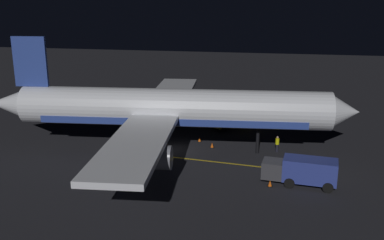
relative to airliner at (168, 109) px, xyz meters
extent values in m
cube|color=black|center=(-0.06, 0.62, -4.65)|extent=(180.00, 180.00, 0.20)
cube|color=gold|center=(2.42, 4.62, -4.55)|extent=(2.33, 19.70, 0.01)
cylinder|color=white|center=(-0.06, 0.62, 0.19)|extent=(7.13, 32.65, 3.98)
cube|color=#2D479E|center=(-0.06, 0.62, -0.90)|extent=(6.45, 27.79, 0.72)
cone|color=white|center=(-1.76, 17.94, 0.19)|extent=(4.19, 3.55, 3.90)
cone|color=white|center=(1.70, -17.29, 0.19)|extent=(4.03, 5.10, 3.58)
cube|color=#2D479E|center=(1.42, -14.52, 4.82)|extent=(0.71, 3.62, 5.28)
cube|color=white|center=(-10.28, -2.01, -0.40)|extent=(17.26, 6.42, 0.50)
cylinder|color=slate|center=(-9.56, -0.74, -1.80)|extent=(2.40, 3.39, 2.10)
cube|color=white|center=(10.47, 0.02, -0.40)|extent=(17.26, 6.42, 0.50)
cylinder|color=slate|center=(9.52, 1.13, -1.80)|extent=(2.40, 3.39, 2.10)
cylinder|color=black|center=(-0.93, 9.49, -3.17)|extent=(0.39, 0.39, 2.76)
cylinder|color=black|center=(-2.18, -2.22, -3.17)|extent=(0.39, 0.39, 2.76)
cylinder|color=black|center=(2.57, -1.76, -3.17)|extent=(0.39, 0.39, 2.76)
cube|color=navy|center=(6.60, 14.37, -3.10)|extent=(2.56, 4.75, 2.00)
cube|color=#38383D|center=(6.26, 11.21, -3.35)|extent=(2.17, 2.00, 1.50)
cylinder|color=black|center=(6.43, 12.78, -4.10)|extent=(2.39, 1.14, 0.90)
cylinder|color=black|center=(6.76, 15.95, -4.10)|extent=(2.39, 1.14, 0.90)
cube|color=gold|center=(-9.60, 5.20, -3.18)|extent=(4.89, 4.37, 1.84)
cube|color=#38383D|center=(-12.15, 7.07, -3.35)|extent=(2.63, 2.67, 1.50)
cylinder|color=black|center=(-10.88, 6.14, -4.10)|extent=(2.09, 2.40, 0.90)
cylinder|color=black|center=(-8.32, 4.27, -4.10)|extent=(2.09, 2.40, 0.90)
cylinder|color=black|center=(-1.74, 11.54, -4.13)|extent=(0.32, 0.32, 0.85)
cylinder|color=yellow|center=(-1.74, 11.54, -3.38)|extent=(0.40, 0.40, 0.65)
sphere|color=tan|center=(-1.74, 11.54, -2.93)|extent=(0.24, 0.24, 0.24)
cone|color=#EA590F|center=(-3.52, 2.80, -4.28)|extent=(0.36, 0.36, 0.55)
cube|color=black|center=(-3.52, 2.80, -4.54)|extent=(0.50, 0.50, 0.03)
cone|color=#EA590F|center=(7.39, 11.04, -4.28)|extent=(0.36, 0.36, 0.55)
cube|color=black|center=(7.39, 11.04, -4.54)|extent=(0.50, 0.50, 0.03)
cone|color=#EA590F|center=(-1.74, 4.53, -4.28)|extent=(0.36, 0.36, 0.55)
cube|color=black|center=(-1.74, 4.53, -4.54)|extent=(0.50, 0.50, 0.03)
camera|label=1|loc=(42.86, 11.20, 11.18)|focal=40.55mm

